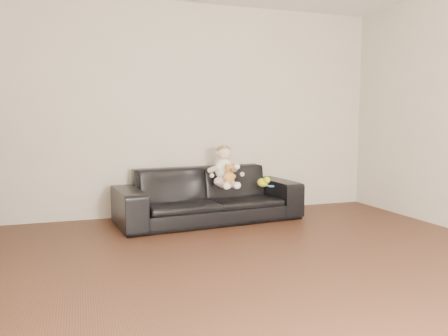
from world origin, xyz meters
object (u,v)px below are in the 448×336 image
object	(u,v)px
toy_green	(263,183)
toy_blue_disc	(271,186)
sofa	(209,195)
toy_rattle	(264,183)
baby	(224,169)
teddy_bear	(229,174)

from	to	relation	value
toy_green	toy_blue_disc	size ratio (longest dim) A/B	1.72
sofa	toy_rattle	bearing A→B (deg)	-23.43
toy_blue_disc	baby	bearing A→B (deg)	165.84
toy_blue_disc	toy_rattle	bearing A→B (deg)	139.33
sofa	toy_blue_disc	size ratio (longest dim) A/B	24.88
toy_rattle	toy_blue_disc	size ratio (longest dim) A/B	0.78
baby	toy_rattle	size ratio (longest dim) A/B	7.26
teddy_bear	toy_green	xyz separation A→B (m)	(0.41, 0.02, -0.12)
sofa	toy_blue_disc	xyz separation A→B (m)	(0.68, -0.25, 0.10)
toy_green	toy_rattle	world-z (taller)	toy_green
toy_rattle	baby	bearing A→B (deg)	170.64
sofa	toy_green	xyz separation A→B (m)	(0.58, -0.24, 0.15)
sofa	toy_blue_disc	world-z (taller)	sofa
sofa	toy_green	distance (m)	0.64
teddy_bear	toy_rattle	size ratio (longest dim) A/B	3.42
toy_green	toy_blue_disc	world-z (taller)	toy_green
teddy_bear	toy_blue_disc	distance (m)	0.54
baby	teddy_bear	xyz separation A→B (m)	(0.01, -0.15, -0.04)
baby	toy_green	xyz separation A→B (m)	(0.42, -0.13, -0.16)
sofa	toy_green	bearing A→B (deg)	-28.75
baby	toy_rattle	xyz separation A→B (m)	(0.46, -0.08, -0.18)
teddy_bear	toy_rattle	bearing A→B (deg)	9.52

